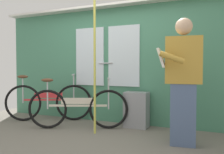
# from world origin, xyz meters

# --- Properties ---
(ground_plane) EXTENTS (5.89, 3.92, 0.04)m
(ground_plane) POSITION_xyz_m (0.00, 0.00, -0.02)
(ground_plane) COLOR #666056
(train_door_wall) EXTENTS (4.89, 0.28, 2.16)m
(train_door_wall) POSITION_xyz_m (-0.01, 1.15, 1.13)
(train_door_wall) COLOR #427F60
(train_door_wall) RESTS_ON ground_plane
(bicycle_near_door) EXTENTS (1.49, 0.81, 0.90)m
(bicycle_near_door) POSITION_xyz_m (-1.26, 0.74, 0.37)
(bicycle_near_door) COLOR black
(bicycle_near_door) RESTS_ON ground_plane
(bicycle_leaning_behind) EXTENTS (1.56, 0.75, 0.86)m
(bicycle_leaning_behind) POSITION_xyz_m (-0.43, 0.46, 0.35)
(bicycle_leaning_behind) COLOR black
(bicycle_leaning_behind) RESTS_ON ground_plane
(passenger_reading_newspaper) EXTENTS (0.59, 0.51, 1.66)m
(passenger_reading_newspaper) POSITION_xyz_m (1.28, 0.29, 0.87)
(passenger_reading_newspaper) COLOR slate
(passenger_reading_newspaper) RESTS_ON ground_plane
(trash_bin_by_wall) EXTENTS (0.40, 0.28, 0.60)m
(trash_bin_by_wall) POSITION_xyz_m (0.45, 0.94, 0.30)
(trash_bin_by_wall) COLOR gray
(trash_bin_by_wall) RESTS_ON ground_plane
(handrail_pole) EXTENTS (0.04, 0.04, 2.12)m
(handrail_pole) POSITION_xyz_m (-0.03, 0.32, 1.06)
(handrail_pole) COLOR #C6C14C
(handrail_pole) RESTS_ON ground_plane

